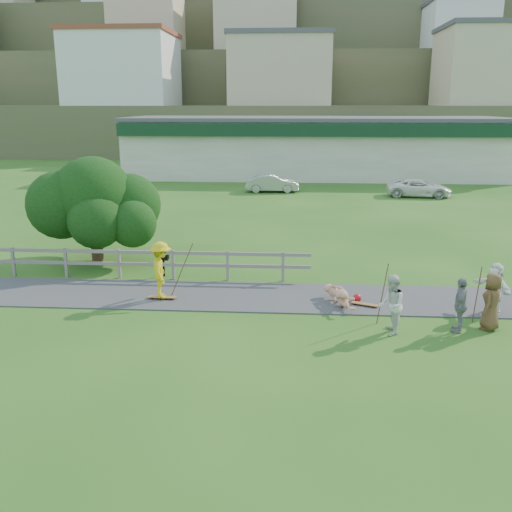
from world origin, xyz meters
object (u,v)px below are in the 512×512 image
object	(u,v)px
spectator_b	(460,305)
spectator_c	(492,302)
skater_fallen	(339,295)
skater_rider	(161,273)
bbq	(164,265)
spectator_d	(494,289)
car_white	(419,188)
car_silver	(272,183)
tree	(95,216)
spectator_a	(391,305)

from	to	relation	value
spectator_b	spectator_c	xyz separation A→B (m)	(0.92, 0.24, 0.03)
skater_fallen	spectator_b	world-z (taller)	spectator_b
skater_rider	bbq	xyz separation A→B (m)	(-0.54, 2.63, -0.50)
spectator_d	bbq	bearing A→B (deg)	-132.07
car_white	skater_rider	bearing A→B (deg)	155.89
car_silver	tree	distance (m)	20.37
skater_rider	tree	distance (m)	5.94
skater_rider	tree	world-z (taller)	tree
spectator_a	spectator_c	distance (m)	2.92
car_silver	spectator_d	bearing A→B (deg)	-166.03
spectator_a	spectator_b	size ratio (longest dim) A/B	1.07
spectator_b	bbq	size ratio (longest dim) A/B	1.86
spectator_b	car_white	distance (m)	24.76
tree	spectator_b	bearing A→B (deg)	-27.59
skater_fallen	spectator_d	world-z (taller)	spectator_d
skater_fallen	spectator_a	xyz separation A→B (m)	(1.24, -2.24, 0.52)
spectator_a	skater_rider	bearing A→B (deg)	-105.51
spectator_b	car_white	world-z (taller)	spectator_b
skater_fallen	car_silver	distance (m)	24.18
car_silver	car_white	bearing A→B (deg)	-101.85
spectator_a	car_white	xyz separation A→B (m)	(5.83, 24.73, -0.24)
skater_fallen	car_silver	size ratio (longest dim) A/B	0.46
skater_rider	spectator_b	distance (m)	9.17
spectator_c	car_white	world-z (taller)	spectator_c
skater_rider	skater_fallen	world-z (taller)	skater_rider
car_silver	bbq	xyz separation A→B (m)	(-3.14, -21.23, -0.21)
spectator_d	spectator_b	bearing A→B (deg)	-68.83
bbq	skater_rider	bearing A→B (deg)	-79.07
spectator_a	bbq	size ratio (longest dim) A/B	1.99
spectator_a	bbq	bearing A→B (deg)	-120.42
spectator_b	bbq	xyz separation A→B (m)	(-9.47, 4.70, -0.37)
skater_fallen	spectator_d	size ratio (longest dim) A/B	1.10
skater_rider	car_silver	distance (m)	24.00
skater_fallen	car_white	size ratio (longest dim) A/B	0.41
skater_fallen	car_silver	xyz separation A→B (m)	(-3.14, 23.97, 0.31)
skater_rider	car_silver	world-z (taller)	skater_rider
skater_rider	car_white	world-z (taller)	skater_rider
car_white	tree	size ratio (longest dim) A/B	0.85
skater_fallen	tree	size ratio (longest dim) A/B	0.34
spectator_d	bbq	xyz separation A→B (m)	(-10.89, 3.18, -0.38)
skater_fallen	car_white	xyz separation A→B (m)	(7.07, 22.50, 0.28)
skater_fallen	spectator_c	bearing A→B (deg)	-43.45
spectator_b	car_white	bearing A→B (deg)	-170.15
car_silver	skater_fallen	bearing A→B (deg)	-176.17
skater_fallen	spectator_a	bearing A→B (deg)	-81.80
car_white	bbq	bearing A→B (deg)	151.63
spectator_a	bbq	world-z (taller)	spectator_a
spectator_b	spectator_a	bearing A→B (deg)	-62.91
spectator_c	car_white	size ratio (longest dim) A/B	0.38
spectator_b	car_white	size ratio (longest dim) A/B	0.36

